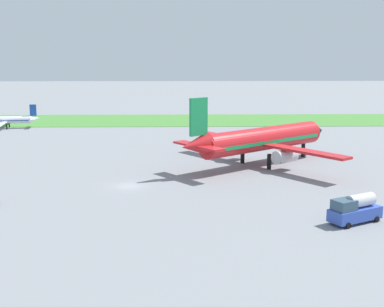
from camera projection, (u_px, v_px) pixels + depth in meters
The scene contains 5 objects.
ground_plane at pixel (129, 186), 75.56m from camera, with size 600.00×600.00×0.00m, color gray.
grass_taxiway_strip at pixel (155, 120), 150.53m from camera, with size 360.00×28.00×0.08m, color #478438.
airplane_midfield_jet at pixel (261, 140), 88.95m from camera, with size 29.77×29.29×12.45m.
airplane_taxiing_turboprop at pixel (5, 120), 133.68m from camera, with size 17.55×20.43×6.14m.
fuel_truck_midfield at pixel (355, 209), 58.86m from camera, with size 6.86×5.21×3.29m.
Camera 1 is at (7.82, -73.46, 19.00)m, focal length 48.26 mm.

